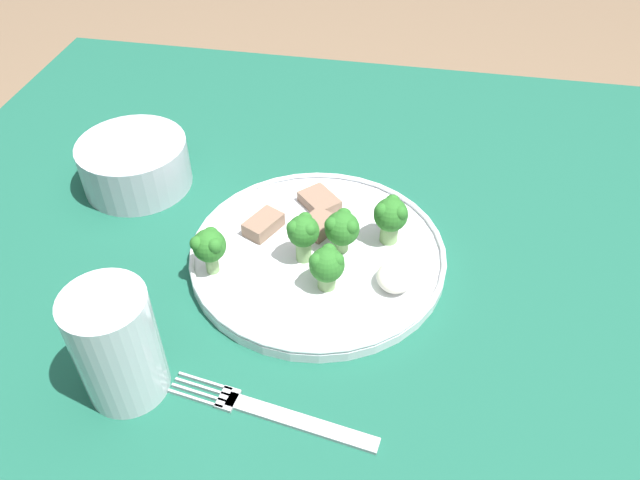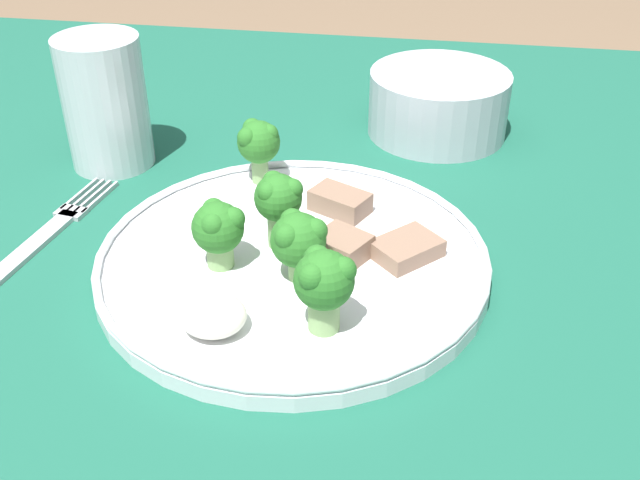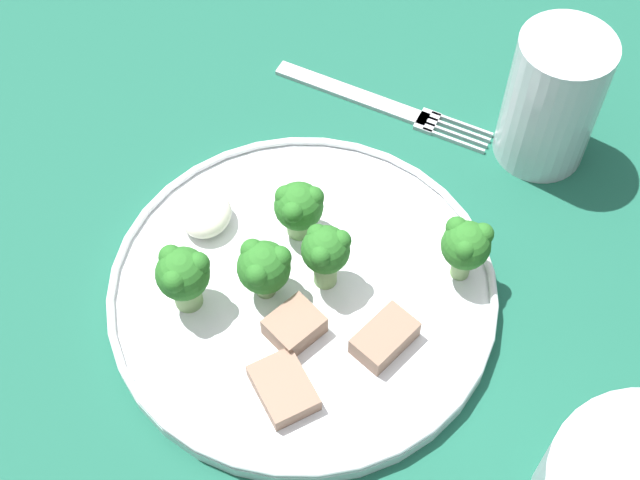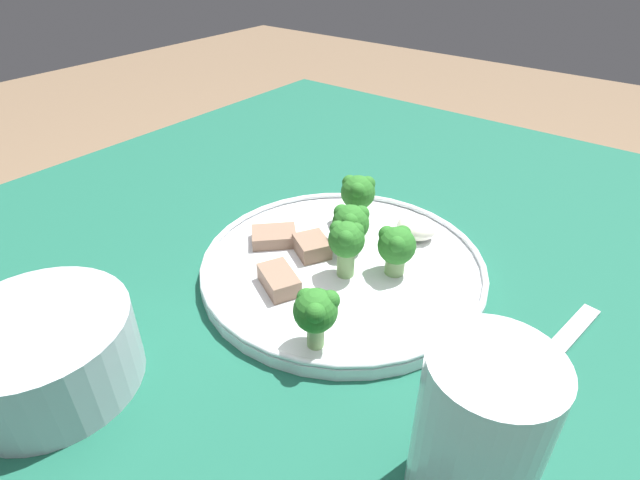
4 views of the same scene
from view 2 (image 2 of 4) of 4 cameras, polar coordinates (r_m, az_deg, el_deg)
table at (r=0.64m, az=-6.19°, el=-8.89°), size 1.08×1.07×0.75m
dinner_plate at (r=0.55m, az=-2.06°, el=-1.50°), size 0.29×0.29×0.02m
fork at (r=0.63m, az=-20.68°, el=-0.08°), size 0.05×0.20×0.00m
cream_bowl at (r=0.76m, az=8.99°, el=10.13°), size 0.14×0.14×0.06m
drinking_glass at (r=0.71m, az=-15.97°, el=9.52°), size 0.08×0.08×0.12m
broccoli_floret_near_rim_left at (r=0.64m, az=-4.86°, el=7.44°), size 0.04×0.04×0.06m
broccoli_floret_center_left at (r=0.53m, az=-7.73°, el=0.89°), size 0.04×0.04×0.05m
broccoli_floret_back_left at (r=0.51m, az=-1.67°, el=0.05°), size 0.04×0.04×0.05m
broccoli_floret_front_left at (r=0.55m, az=-3.20°, el=3.06°), size 0.04×0.04×0.06m
broccoli_floret_center_back at (r=0.47m, az=0.31°, el=-3.22°), size 0.04×0.04×0.06m
meat_slice_front_slice at (r=0.55m, az=1.77°, el=-0.27°), size 0.05×0.05×0.02m
meat_slice_middle_slice at (r=0.55m, az=6.61°, el=-0.65°), size 0.06×0.06×0.01m
meat_slice_rear_slice at (r=0.60m, az=1.53°, el=2.94°), size 0.05×0.05×0.02m
sauce_dollop at (r=0.48m, az=-8.16°, el=-5.69°), size 0.04×0.04×0.02m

